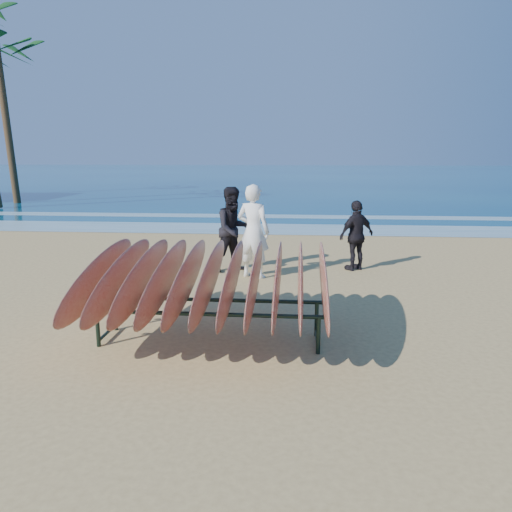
% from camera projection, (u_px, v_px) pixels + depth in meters
% --- Properties ---
extents(ground, '(120.00, 120.00, 0.00)m').
position_uv_depth(ground, '(251.00, 329.00, 7.44)').
color(ground, tan).
rests_on(ground, ground).
extents(ocean, '(160.00, 160.00, 0.00)m').
position_uv_depth(ocean, '(293.00, 174.00, 61.10)').
color(ocean, navy).
rests_on(ocean, ground).
extents(foam_near, '(160.00, 160.00, 0.00)m').
position_uv_depth(foam_near, '(279.00, 229.00, 17.20)').
color(foam_near, white).
rests_on(foam_near, ground).
extents(foam_far, '(160.00, 160.00, 0.00)m').
position_uv_depth(foam_far, '(282.00, 216.00, 20.61)').
color(foam_far, white).
rests_on(foam_far, ground).
extents(surfboard_rack, '(3.20, 2.86, 1.40)m').
position_uv_depth(surfboard_rack, '(209.00, 280.00, 6.79)').
color(surfboard_rack, black).
rests_on(surfboard_rack, ground).
extents(person_white, '(0.83, 0.69, 1.96)m').
position_uv_depth(person_white, '(253.00, 231.00, 10.37)').
color(person_white, white).
rests_on(person_white, ground).
extents(person_dark_a, '(1.15, 1.10, 1.86)m').
position_uv_depth(person_dark_a, '(234.00, 229.00, 10.95)').
color(person_dark_a, black).
rests_on(person_dark_a, ground).
extents(person_dark_b, '(0.97, 0.84, 1.56)m').
position_uv_depth(person_dark_b, '(356.00, 235.00, 11.07)').
color(person_dark_b, black).
rests_on(person_dark_b, ground).
extents(palm_mid, '(5.20, 5.20, 8.32)m').
position_uv_depth(palm_mid, '(0.00, 52.00, 24.41)').
color(palm_mid, brown).
rests_on(palm_mid, ground).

